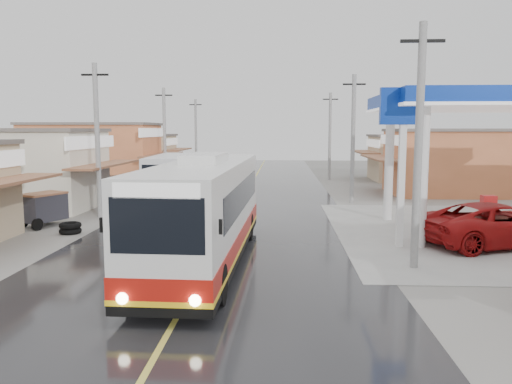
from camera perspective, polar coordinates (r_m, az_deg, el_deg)
ground at (r=17.33m, az=-5.69°, el=-8.31°), size 120.00×120.00×0.00m
road at (r=31.95m, az=-1.68°, el=-1.17°), size 12.00×90.00×0.02m
centre_line at (r=31.95m, az=-1.68°, el=-1.14°), size 0.15×90.00×0.01m
shopfronts_left at (r=38.13m, az=-21.17°, el=-0.32°), size 11.00×44.00×5.20m
shopfronts_right at (r=31.46m, az=26.22°, el=-2.05°), size 11.00×44.00×4.80m
utility_poles_left at (r=34.20m, az=-13.32°, el=-0.83°), size 1.60×50.00×8.00m
utility_poles_right at (r=32.16m, az=10.85°, el=-1.25°), size 1.60×36.00×8.00m
coach_bus at (r=17.29m, az=-5.72°, el=-2.16°), size 3.07×12.18×3.78m
second_bus at (r=34.49m, az=-9.65°, el=1.92°), size 2.72×8.75×2.87m
jeepney at (r=22.05m, az=25.88°, el=-3.37°), size 6.80×4.60×1.73m
cyclist at (r=29.09m, az=-11.47°, el=-0.85°), size 0.82×1.88×1.97m
tricycle_near at (r=25.93m, az=-23.16°, el=-1.61°), size 2.07×2.49×1.63m
tricycle_far at (r=34.87m, az=-17.19°, el=0.66°), size 1.72×2.25×1.55m
tyre_stack at (r=23.79m, az=-20.46°, el=-3.88°), size 0.98×0.98×0.50m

